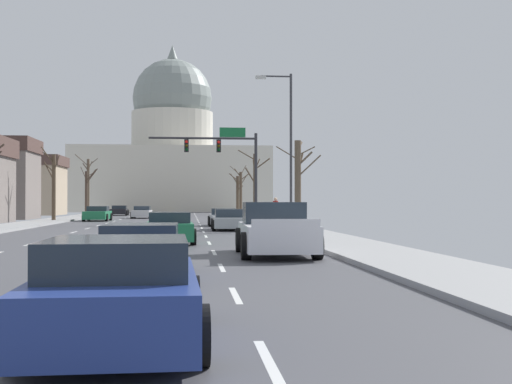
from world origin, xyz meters
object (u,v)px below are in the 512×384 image
object	(u,v)px
sedan_near_02	(169,225)
sedan_oncoming_02	(119,211)
sedan_near_01	(229,220)
sedan_near_00	(223,218)
sedan_oncoming_00	(98,214)
bicycle_parked	(294,225)
sedan_near_05	(142,253)
pickup_truck_near_04	(275,232)
pedestrian_00	(276,210)
sedan_near_06	(119,293)
sedan_oncoming_01	(142,213)
signal_gantry	(226,155)
street_lamp_right	(287,139)
sedan_near_03	(169,228)

from	to	relation	value
sedan_near_02	sedan_oncoming_02	bearing A→B (deg)	98.25
sedan_near_01	sedan_oncoming_02	distance (m)	43.67
sedan_near_00	sedan_oncoming_02	xyz separation A→B (m)	(-10.42, 35.36, -0.00)
sedan_oncoming_00	sedan_near_01	bearing A→B (deg)	-63.14
sedan_near_02	sedan_oncoming_02	distance (m)	49.71
bicycle_parked	sedan_near_05	bearing A→B (deg)	-108.22
sedan_near_02	sedan_near_00	bearing A→B (deg)	76.64
sedan_near_01	bicycle_parked	xyz separation A→B (m)	(2.86, -6.18, -0.08)
pickup_truck_near_04	pedestrian_00	bearing A→B (deg)	82.83
sedan_near_01	sedan_near_06	xyz separation A→B (m)	(-3.15, -32.00, 0.02)
sedan_near_02	sedan_oncoming_01	xyz separation A→B (m)	(-3.59, 35.54, 0.01)
sedan_near_02	signal_gantry	bearing A→B (deg)	77.99
signal_gantry	street_lamp_right	xyz separation A→B (m)	(2.56, -13.48, 0.01)
signal_gantry	bicycle_parked	world-z (taller)	signal_gantry
sedan_near_05	bicycle_parked	world-z (taller)	sedan_near_05
sedan_near_03	sedan_near_02	bearing A→B (deg)	91.74
sedan_near_02	sedan_oncoming_00	bearing A→B (deg)	104.26
sedan_near_02	sedan_near_03	world-z (taller)	sedan_near_03
sedan_oncoming_01	pedestrian_00	bearing A→B (deg)	-67.44
pickup_truck_near_04	sedan_near_03	bearing A→B (deg)	118.41
signal_gantry	sedan_oncoming_01	size ratio (longest dim) A/B	1.78
sedan_near_05	sedan_oncoming_01	distance (m)	53.93
signal_gantry	pedestrian_00	distance (m)	7.79
sedan_near_06	signal_gantry	bearing A→B (deg)	85.20
sedan_oncoming_00	pedestrian_00	bearing A→B (deg)	-49.15
sedan_near_03	sedan_oncoming_01	xyz separation A→B (m)	(-3.76, 41.17, -0.04)
pickup_truck_near_04	sedan_near_06	bearing A→B (deg)	-104.97
sedan_near_03	pickup_truck_near_04	size ratio (longest dim) A/B	0.83
sedan_oncoming_02	street_lamp_right	bearing A→B (deg)	-73.62
sedan_near_06	pedestrian_00	xyz separation A→B (m)	(6.44, 36.37, 0.54)
sedan_oncoming_01	sedan_near_00	bearing A→B (deg)	-72.41
signal_gantry	sedan_oncoming_02	distance (m)	34.05
sedan_oncoming_00	bicycle_parked	xyz separation A→B (m)	(12.85, -25.90, -0.10)
street_lamp_right	pedestrian_00	world-z (taller)	street_lamp_right
sedan_near_00	bicycle_parked	size ratio (longest dim) A/B	2.53
pickup_truck_near_04	sedan_oncoming_00	world-z (taller)	pickup_truck_near_04
signal_gantry	sedan_oncoming_02	bearing A→B (deg)	108.66
pedestrian_00	sedan_near_06	bearing A→B (deg)	-100.05
sedan_near_01	sedan_oncoming_02	xyz separation A→B (m)	(-10.39, 42.42, -0.02)
sedan_near_02	street_lamp_right	bearing A→B (deg)	30.97
street_lamp_right	sedan_near_03	xyz separation A→B (m)	(-6.05, -9.37, -4.47)
sedan_oncoming_02	sedan_near_05	bearing A→B (deg)	-84.04
sedan_oncoming_02	signal_gantry	bearing A→B (deg)	-71.34
sedan_near_02	sedan_oncoming_02	world-z (taller)	sedan_near_02
sedan_near_01	signal_gantry	bearing A→B (deg)	87.76
signal_gantry	bicycle_parked	xyz separation A→B (m)	(2.45, -16.63, -4.57)
sedan_near_05	pedestrian_00	size ratio (longest dim) A/B	2.60
sedan_near_03	sedan_near_05	world-z (taller)	sedan_near_03
sedan_near_01	bicycle_parked	size ratio (longest dim) A/B	2.57
sedan_near_01	sedan_near_02	size ratio (longest dim) A/B	1.04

